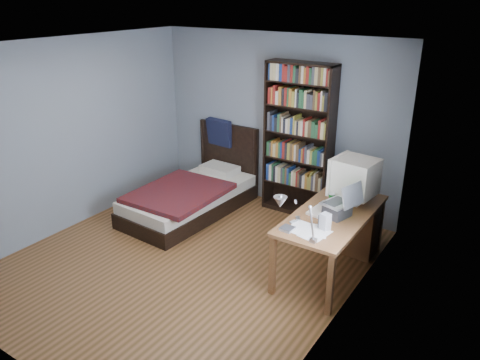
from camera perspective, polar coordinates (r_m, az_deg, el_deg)
The scene contains 14 objects.
room at distance 5.18m, azimuth -6.86°, elevation 2.08°, with size 4.20×4.24×2.50m.
desk at distance 5.80m, azimuth 12.74°, elevation -5.12°, with size 0.75×1.61×0.73m.
crt_monitor at distance 5.51m, azimuth 13.73°, elevation 0.33°, with size 0.51×0.47×0.53m.
laptop at distance 5.17m, azimuth 11.98°, elevation -3.26°, with size 0.40×0.39×0.40m.
desk_lamp at distance 4.18m, azimuth 5.63°, elevation -3.24°, with size 0.24×0.53×0.62m.
keyboard at distance 5.31m, azimuth 9.85°, elevation -3.54°, with size 0.16×0.41×0.03m, color beige.
speaker at distance 4.87m, azimuth 10.34°, elevation -5.03°, with size 0.09×0.09×0.18m, color #98989B.
soda_can at distance 5.46m, azimuth 11.11°, elevation -2.33°, with size 0.07×0.07×0.13m, color #0A3E08.
mouse at distance 5.56m, azimuth 12.28°, elevation -2.48°, with size 0.06×0.11×0.04m, color silver.
phone_silver at distance 5.08m, azimuth 7.07°, elevation -4.66°, with size 0.04×0.09×0.02m, color #AEAEB2.
phone_grey at distance 5.00m, azimuth 6.50°, elevation -5.08°, with size 0.04×0.08×0.02m, color #98989B.
external_drive at distance 4.85m, azimuth 5.79°, elevation -5.94°, with size 0.13×0.13×0.03m, color #98989B.
bookshelf at distance 6.56m, azimuth 7.13°, elevation 4.79°, with size 0.97×0.30×2.15m.
bed at distance 6.86m, azimuth -5.76°, elevation -1.74°, with size 1.13×2.12×1.16m.
Camera 1 is at (3.21, -3.70, 3.01)m, focal length 35.00 mm.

